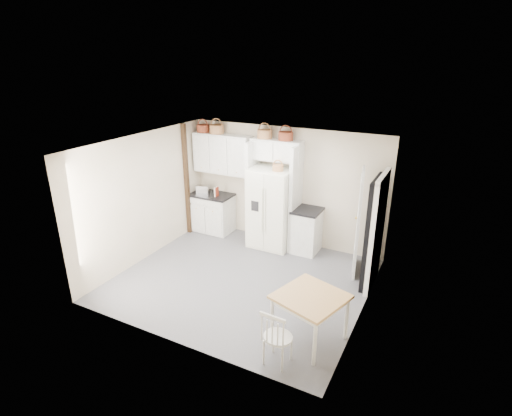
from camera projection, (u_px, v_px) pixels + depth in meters
The scene contains 27 objects.
floor at pixel (242, 280), 7.60m from camera, with size 4.50×4.50×0.00m, color #545454.
ceiling at pixel (240, 145), 6.67m from camera, with size 4.50×4.50×0.00m, color white.
wall_back at pixel (286, 186), 8.79m from camera, with size 4.50×4.50×0.00m, color #BFB191.
wall_left at pixel (145, 198), 8.09m from camera, with size 4.00×4.00×0.00m, color #BFB191.
wall_right at pixel (368, 242), 6.18m from camera, with size 4.00×4.00×0.00m, color #BFB191.
refrigerator at pixel (272, 208), 8.69m from camera, with size 0.92×0.74×1.77m, color white.
base_cab_left at pixel (212, 213), 9.60m from camera, with size 0.96×0.61×0.89m, color silver.
base_cab_right at pixel (307, 231), 8.57m from camera, with size 0.53×0.63×0.92m, color silver.
dining_table at pixel (309, 317), 5.91m from camera, with size 0.90×0.90×0.75m, color #AB7C3A.
windsor_chair at pixel (278, 337), 5.43m from camera, with size 0.41×0.37×0.83m, color silver.
counter_left at pixel (212, 195), 9.44m from camera, with size 1.00×0.65×0.04m, color black.
counter_right at pixel (308, 210), 8.40m from camera, with size 0.57×0.67×0.04m, color black.
toaster at pixel (203, 189), 9.43m from camera, with size 0.29×0.16×0.20m, color silver.
cookbook_red at pixel (217, 192), 9.24m from camera, with size 0.03×0.14×0.22m, color maroon.
cookbook_cream at pixel (216, 192), 9.25m from camera, with size 0.03×0.15×0.22m, color beige.
basket_upper_a at pixel (203, 129), 9.10m from camera, with size 0.29×0.29×0.17m, color #672E13.
basket_upper_b at pixel (217, 129), 8.94m from camera, with size 0.33×0.33×0.19m, color #A25B2D.
basket_bridge_a at pixel (265, 134), 8.43m from camera, with size 0.32×0.32×0.18m, color #A25B2D.
basket_bridge_b at pixel (286, 136), 8.23m from camera, with size 0.31×0.31×0.18m, color #672E13.
basket_fridge_b at pixel (278, 168), 8.19m from camera, with size 0.23×0.23×0.12m, color #A25B2D.
upper_cabinet at pixel (223, 154), 9.08m from camera, with size 1.40×0.34×0.90m, color silver.
bridge_cabinet at pixel (277, 150), 8.42m from camera, with size 1.12×0.34×0.45m, color silver.
fridge_panel_left at pixel (253, 192), 8.88m from camera, with size 0.08×0.60×2.30m, color silver.
fridge_panel_right at pixel (295, 199), 8.45m from camera, with size 0.08×0.60×2.30m, color silver.
trim_post at pixel (187, 180), 9.19m from camera, with size 0.09×0.09×2.60m, color black.
doorway_void at pixel (374, 233), 7.14m from camera, with size 0.18×0.85×2.05m, color black.
door_slab at pixel (359, 223), 7.57m from camera, with size 0.80×0.04×2.05m, color white.
Camera 1 is at (3.25, -5.75, 4.02)m, focal length 28.00 mm.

